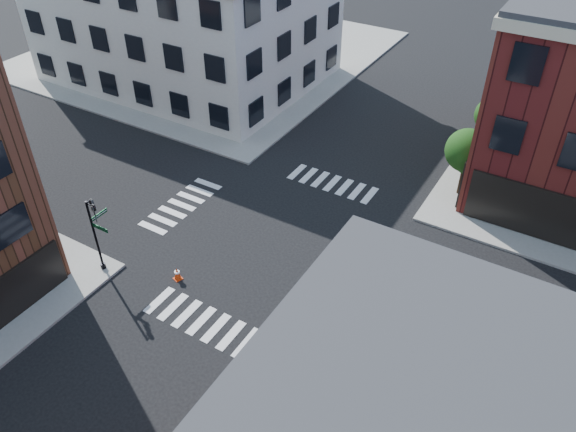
% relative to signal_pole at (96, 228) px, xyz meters
% --- Properties ---
extents(ground, '(120.00, 120.00, 0.00)m').
position_rel_signal_pole_xyz_m(ground, '(6.72, 6.68, -2.86)').
color(ground, black).
rests_on(ground, ground).
extents(sidewalk_nw, '(30.00, 30.00, 0.15)m').
position_rel_signal_pole_xyz_m(sidewalk_nw, '(-14.28, 27.68, -2.78)').
color(sidewalk_nw, gray).
rests_on(sidewalk_nw, ground).
extents(building_nw, '(22.00, 16.00, 11.00)m').
position_rel_signal_pole_xyz_m(building_nw, '(-12.28, 22.68, 2.64)').
color(building_nw, silver).
rests_on(building_nw, ground).
extents(tree_near, '(2.69, 2.69, 4.49)m').
position_rel_signal_pole_xyz_m(tree_near, '(14.28, 16.65, 0.30)').
color(tree_near, black).
rests_on(tree_near, ground).
extents(tree_far, '(2.43, 2.43, 4.07)m').
position_rel_signal_pole_xyz_m(tree_far, '(14.28, 22.65, 0.02)').
color(tree_far, black).
rests_on(tree_far, ground).
extents(signal_pole, '(1.29, 1.24, 4.60)m').
position_rel_signal_pole_xyz_m(signal_pole, '(0.00, 0.00, 0.00)').
color(signal_pole, black).
rests_on(signal_pole, ground).
extents(box_truck, '(7.67, 2.92, 3.40)m').
position_rel_signal_pole_xyz_m(box_truck, '(21.18, 4.78, -1.09)').
color(box_truck, white).
rests_on(box_truck, ground).
extents(traffic_cone, '(0.52, 0.52, 0.77)m').
position_rel_signal_pole_xyz_m(traffic_cone, '(3.83, 1.39, -2.49)').
color(traffic_cone, red).
rests_on(traffic_cone, ground).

